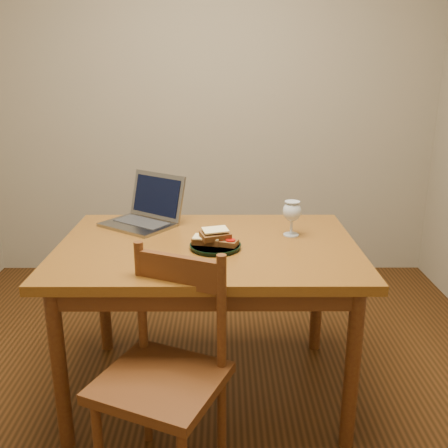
{
  "coord_description": "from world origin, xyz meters",
  "views": [
    {
      "loc": [
        0.09,
        -1.98,
        1.47
      ],
      "look_at": [
        0.1,
        0.17,
        0.8
      ],
      "focal_mm": 40.0,
      "sensor_mm": 36.0,
      "label": 1
    }
  ],
  "objects_px": {
    "chair": "(163,365)",
    "table": "(208,262)",
    "milk_glass": "(292,218)",
    "laptop": "(147,211)",
    "plate": "(215,246)"
  },
  "relations": [
    {
      "from": "chair",
      "to": "table",
      "type": "bearing_deg",
      "value": 98.46
    },
    {
      "from": "milk_glass",
      "to": "laptop",
      "type": "relative_size",
      "value": 0.37
    },
    {
      "from": "chair",
      "to": "laptop",
      "type": "relative_size",
      "value": 1.21
    },
    {
      "from": "table",
      "to": "milk_glass",
      "type": "height_order",
      "value": "milk_glass"
    },
    {
      "from": "milk_glass",
      "to": "laptop",
      "type": "bearing_deg",
      "value": 164.32
    },
    {
      "from": "milk_glass",
      "to": "laptop",
      "type": "xyz_separation_m",
      "value": [
        -0.69,
        0.19,
        -0.02
      ]
    },
    {
      "from": "plate",
      "to": "milk_glass",
      "type": "xyz_separation_m",
      "value": [
        0.35,
        0.17,
        0.07
      ]
    },
    {
      "from": "milk_glass",
      "to": "plate",
      "type": "bearing_deg",
      "value": -153.16
    },
    {
      "from": "plate",
      "to": "laptop",
      "type": "relative_size",
      "value": 0.5
    },
    {
      "from": "chair",
      "to": "milk_glass",
      "type": "xyz_separation_m",
      "value": [
        0.52,
        0.64,
        0.35
      ]
    },
    {
      "from": "table",
      "to": "plate",
      "type": "xyz_separation_m",
      "value": [
        0.03,
        -0.06,
        0.09
      ]
    },
    {
      "from": "chair",
      "to": "laptop",
      "type": "distance_m",
      "value": 0.91
    },
    {
      "from": "chair",
      "to": "plate",
      "type": "distance_m",
      "value": 0.57
    },
    {
      "from": "chair",
      "to": "plate",
      "type": "xyz_separation_m",
      "value": [
        0.18,
        0.47,
        0.27
      ]
    },
    {
      "from": "plate",
      "to": "chair",
      "type": "bearing_deg",
      "value": -110.86
    }
  ]
}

